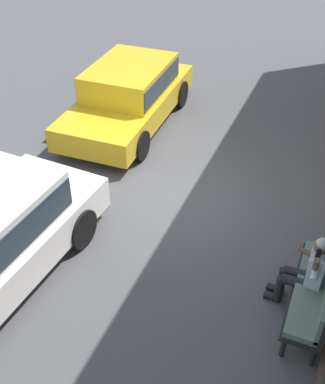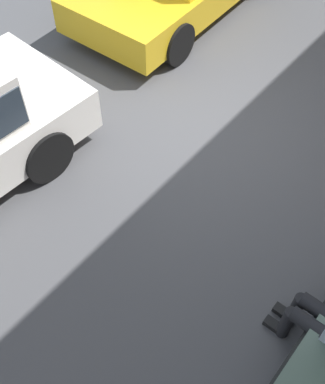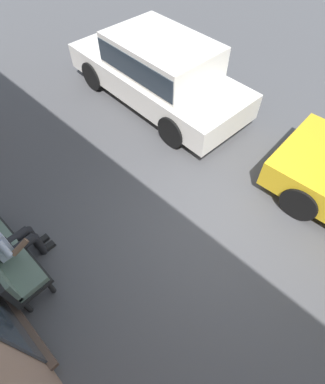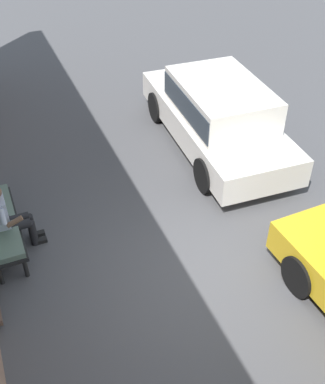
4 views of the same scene
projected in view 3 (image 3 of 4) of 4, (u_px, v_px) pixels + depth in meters
The scene contains 3 objects.
ground_plane at pixel (215, 224), 5.21m from camera, with size 60.00×60.00×0.00m, color #4C4C4F.
person_on_phone at pixel (6, 240), 4.24m from camera, with size 0.73×0.74×1.32m.
parked_car_mid at pixel (159, 69), 6.73m from camera, with size 4.65×2.07×1.52m.
Camera 3 is at (-1.25, 2.60, 4.47)m, focal length 28.00 mm.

